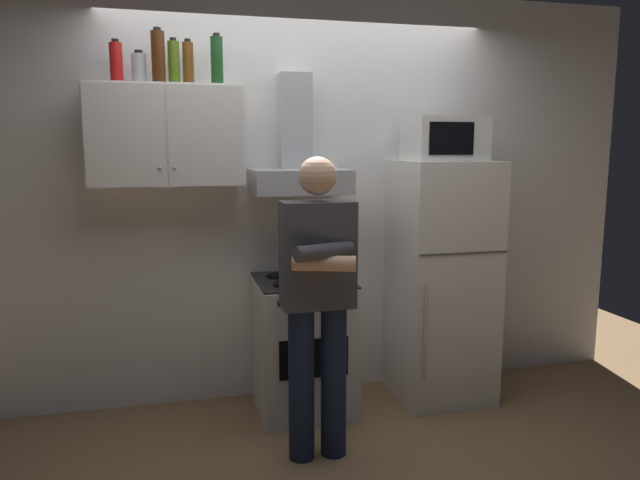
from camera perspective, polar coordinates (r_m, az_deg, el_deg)
ground_plane at (r=3.79m, az=0.00°, el=-17.42°), size 7.00×7.00×0.00m
back_wall_tiled at (r=4.00m, az=-2.07°, el=4.13°), size 4.80×0.10×2.70m
upper_cabinet at (r=3.68m, az=-14.62°, el=9.67°), size 0.90×0.37×0.60m
stove_oven at (r=3.84m, az=-1.64°, el=-10.09°), size 0.60×0.62×0.87m
range_hood at (r=3.76m, az=-2.13°, el=7.60°), size 0.60×0.44×0.75m
refrigerator at (r=4.04m, az=11.64°, el=-3.90°), size 0.60×0.62×1.60m
microwave at (r=3.96m, az=11.95°, el=9.55°), size 0.48×0.37×0.28m
person_standing at (r=3.13m, az=-0.21°, el=-5.57°), size 0.38×0.33×1.64m
cooking_pot at (r=3.63m, az=0.74°, el=-3.17°), size 0.28×0.18×0.10m
bottle_soda_red at (r=3.72m, az=-19.11°, el=15.90°), size 0.07×0.07×0.25m
bottle_canister_steel at (r=3.71m, az=-17.09°, el=15.58°), size 0.08×0.08×0.19m
bottle_beer_brown at (r=3.75m, az=-12.63°, el=16.30°), size 0.06×0.06×0.27m
bottle_rum_dark at (r=3.68m, az=-15.38°, el=16.69°), size 0.08×0.08×0.32m
bottle_wine_green at (r=3.72m, az=-9.94°, el=16.69°), size 0.07×0.07×0.30m
bottle_olive_oil at (r=3.73m, az=-13.96°, el=16.29°), size 0.07×0.07×0.27m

